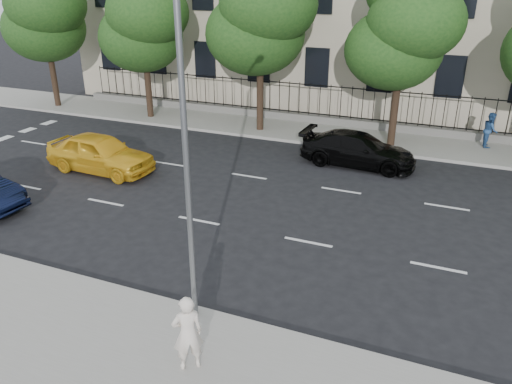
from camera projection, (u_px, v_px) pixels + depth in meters
ground at (160, 255)px, 15.40m from camera, size 120.00×120.00×0.00m
near_sidewalk at (70, 332)px, 11.98m from camera, size 60.00×4.00×0.15m
far_sidewalk at (299, 131)px, 27.21m from camera, size 60.00×4.00×0.15m
lane_markings at (226, 196)px, 19.41m from camera, size 49.60×4.62×0.01m
iron_fence at (309, 113)px, 28.42m from camera, size 30.00×0.50×2.20m
street_light at (196, 114)px, 10.95m from camera, size 0.25×3.32×8.05m
tree_a at (45, 6)px, 29.78m from camera, size 5.71×5.31×9.39m
tree_b at (144, 15)px, 27.46m from camera, size 5.53×5.12×8.97m
tree_c at (262, 7)px, 24.79m from camera, size 5.89×5.50×9.80m
tree_d at (405, 24)px, 22.59m from camera, size 5.34×4.94×8.84m
yellow_taxi at (100, 153)px, 21.56m from camera, size 4.96×2.18×1.66m
black_sedan at (358, 149)px, 22.27m from camera, size 5.18×2.28×1.48m
woman_near at (188, 333)px, 10.48m from camera, size 0.78×0.75×1.80m
pedestrian_far at (490, 130)px, 24.15m from camera, size 0.73×0.89×1.70m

